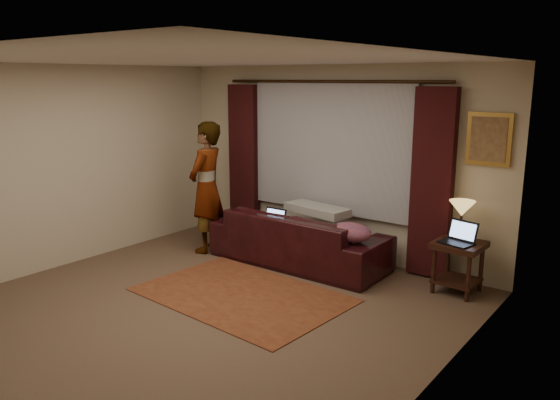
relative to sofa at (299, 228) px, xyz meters
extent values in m
cube|color=brown|center=(0.07, -1.83, -0.49)|extent=(5.00, 5.00, 0.01)
cube|color=silver|center=(0.07, -1.83, 2.12)|extent=(5.00, 5.00, 0.02)
cube|color=beige|center=(0.07, 0.67, 0.82)|extent=(5.00, 0.02, 2.60)
cube|color=beige|center=(-2.43, -1.83, 0.82)|extent=(0.02, 5.00, 2.60)
cube|color=beige|center=(2.57, -1.83, 0.82)|extent=(0.02, 5.00, 2.60)
cube|color=#A3A4AB|center=(0.07, 0.61, 1.02)|extent=(2.50, 0.05, 1.80)
cube|color=black|center=(-1.43, 0.56, 0.70)|extent=(0.50, 0.14, 2.30)
cube|color=black|center=(1.57, 0.56, 0.70)|extent=(0.50, 0.14, 2.30)
cylinder|color=black|center=(0.07, 0.56, 1.90)|extent=(0.04, 0.04, 3.40)
cube|color=#B88839|center=(2.17, 0.64, 1.27)|extent=(0.50, 0.04, 0.60)
imported|color=black|center=(0.00, 0.00, 0.00)|extent=(2.41, 1.06, 0.97)
cube|color=#9F9D96|center=(0.14, 0.23, 0.49)|extent=(0.95, 0.49, 0.11)
ellipsoid|color=#7E4055|center=(0.85, -0.12, 0.11)|extent=(0.63, 0.55, 0.22)
cube|color=brown|center=(0.13, -1.30, -0.48)|extent=(2.40, 1.68, 0.01)
cube|color=black|center=(2.04, 0.29, -0.18)|extent=(0.54, 0.54, 0.60)
imported|color=#9F9D96|center=(-1.35, -0.34, 0.44)|extent=(0.66, 0.66, 1.84)
camera|label=1|loc=(4.03, -5.67, 1.94)|focal=35.00mm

